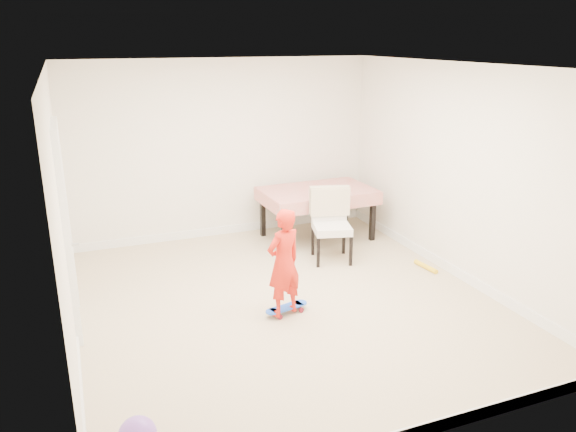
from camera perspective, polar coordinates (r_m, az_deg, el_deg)
name	(u,v)px	position (r m, az deg, el deg)	size (l,w,h in m)	color
ground	(286,301)	(6.46, -0.17, -8.66)	(5.00, 5.00, 0.00)	tan
ceiling	(286,68)	(5.80, -0.20, 14.84)	(4.50, 5.00, 0.04)	white
wall_back	(224,150)	(8.30, -6.51, 6.70)	(4.50, 0.04, 2.60)	white
wall_front	(420,281)	(3.93, 13.27, -6.40)	(4.50, 0.04, 2.60)	white
wall_left	(63,214)	(5.61, -21.88, 0.15)	(0.04, 5.00, 2.60)	white
wall_right	(458,173)	(7.10, 16.86, 4.17)	(0.04, 5.00, 2.60)	white
door	(67,232)	(5.98, -21.54, -1.55)	(0.10, 0.94, 2.11)	white
baseboard_back	(227,230)	(8.63, -6.24, -1.39)	(4.50, 0.02, 0.12)	white
baseboard_left	(77,333)	(6.08, -20.62, -11.07)	(0.02, 5.00, 0.12)	white
baseboard_right	(449,268)	(7.48, 16.08, -5.09)	(0.02, 5.00, 0.12)	white
dining_table	(317,214)	(8.31, 2.97, 0.23)	(1.60, 1.01, 0.75)	#BB0A14
dining_chair	(332,226)	(7.45, 4.48, -1.00)	(0.53, 0.61, 0.98)	white
skateboard	(287,310)	(6.19, -0.15, -9.50)	(0.51, 0.19, 0.08)	blue
child	(284,266)	(5.90, -0.44, -5.07)	(0.43, 0.28, 1.17)	red
foam_toy	(426,267)	(7.52, 13.82, -5.01)	(0.06, 0.06, 0.40)	yellow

